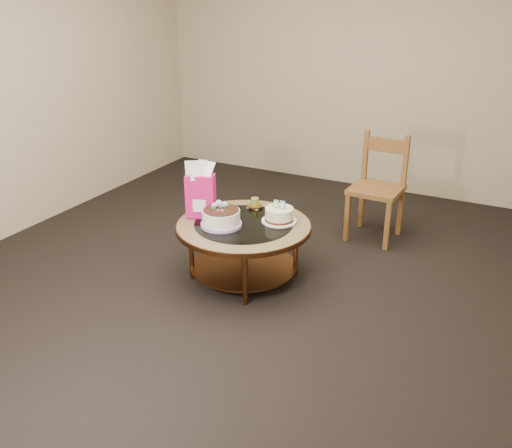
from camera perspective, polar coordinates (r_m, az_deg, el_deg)
The scene contains 8 objects.
ground at distance 4.46m, azimuth -1.20°, elevation -5.31°, with size 5.00×5.00×0.00m, color black.
room_walls at distance 3.96m, azimuth -1.39°, elevation 14.65°, with size 4.52×5.02×2.61m.
coffee_table at distance 4.30m, azimuth -1.24°, elevation -0.88°, with size 1.02×1.02×0.46m.
decorated_cake at distance 4.20m, azimuth -3.51°, elevation 0.57°, with size 0.30×0.30×0.18m.
cream_cake at distance 4.27m, azimuth 2.34°, elevation 0.91°, with size 0.27×0.27×0.17m.
gift_bag at distance 4.33m, azimuth -5.58°, elevation 3.41°, with size 0.24×0.21×0.43m.
pillar_candle at distance 4.54m, azimuth -0.11°, elevation 1.99°, with size 0.12×0.12×0.09m.
dining_chair at distance 5.10m, azimuth 12.07°, elevation 3.63°, with size 0.44×0.44×0.92m.
Camera 1 is at (1.88, -3.43, 2.14)m, focal length 40.00 mm.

